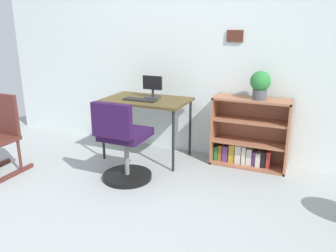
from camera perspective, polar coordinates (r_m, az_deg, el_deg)
name	(u,v)px	position (r m, az deg, el deg)	size (l,w,h in m)	color
ground_plane	(75,236)	(2.89, -15.23, -17.33)	(6.24, 6.24, 0.00)	#979D9D
wall_back	(179,58)	(4.29, 1.79, 11.26)	(5.20, 0.12, 2.35)	silver
desk	(147,104)	(4.06, -3.59, 3.74)	(0.99, 0.62, 0.73)	#4E4021
monitor	(153,88)	(4.09, -2.60, 6.41)	(0.24, 0.20, 0.26)	#262628
keyboard	(140,100)	(3.96, -4.72, 4.40)	(0.40, 0.12, 0.02)	black
office_chair	(123,147)	(3.52, -7.51, -3.43)	(0.52, 0.55, 0.88)	black
bookshelf_low	(249,136)	(4.02, 13.42, -1.65)	(0.85, 0.30, 0.80)	#995E41
potted_plant_on_shelf	(260,84)	(3.81, 15.17, 6.83)	(0.22, 0.22, 0.31)	#474C51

